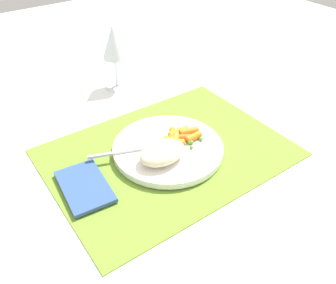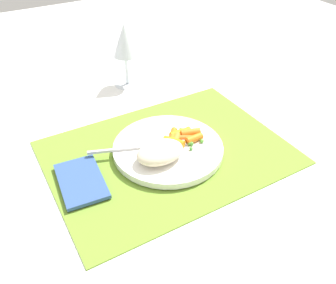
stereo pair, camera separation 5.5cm
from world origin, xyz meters
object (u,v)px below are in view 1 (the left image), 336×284
rice_mound (162,153)px  carrot_portion (181,136)px  napkin (86,188)px  fork (148,148)px  wine_glass (114,45)px  plate (168,148)px

rice_mound → carrot_portion: size_ratio=1.07×
carrot_portion → napkin: bearing=-178.0°
carrot_portion → fork: carrot_portion is taller
carrot_portion → fork: size_ratio=0.47×
wine_glass → carrot_portion: bearing=-93.6°
plate → carrot_portion: size_ratio=2.56×
plate → rice_mound: size_ratio=2.39×
wine_glass → napkin: size_ratio=1.34×
plate → carrot_portion: (0.04, 0.00, 0.02)m
wine_glass → napkin: bearing=-127.0°
rice_mound → napkin: bearing=170.7°
carrot_portion → wine_glass: wine_glass is taller
plate → napkin: 0.20m
plate → wine_glass: (0.06, 0.33, 0.11)m
fork → napkin: size_ratio=1.52×
carrot_portion → napkin: 0.23m
plate → wine_glass: bearing=80.2°
fork → carrot_portion: bearing=-9.0°
plate → napkin: plate is taller
rice_mound → fork: (-0.01, 0.05, -0.02)m
napkin → plate: bearing=1.4°
rice_mound → carrot_portion: bearing=25.2°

